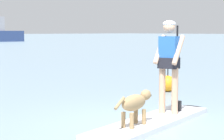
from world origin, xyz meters
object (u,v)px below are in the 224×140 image
(paddleboard, at_px, (158,120))
(marker_buoy, at_px, (168,83))
(person_paddler, at_px, (169,60))
(dog, at_px, (135,103))

(paddleboard, bearing_deg, marker_buoy, 37.02)
(person_paddler, bearing_deg, paddleboard, -166.89)
(paddleboard, bearing_deg, person_paddler, 13.11)
(person_paddler, distance_m, dog, 1.37)
(person_paddler, bearing_deg, marker_buoy, 39.77)
(dog, distance_m, marker_buoy, 4.82)
(person_paddler, relative_size, dog, 1.56)
(dog, relative_size, marker_buoy, 1.18)
(person_paddler, relative_size, marker_buoy, 1.84)
(paddleboard, distance_m, person_paddler, 1.14)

